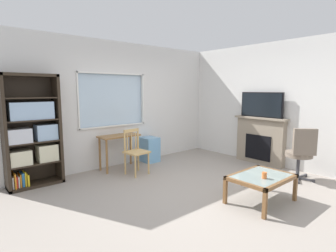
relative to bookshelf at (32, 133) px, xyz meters
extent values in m
cube|color=#9E9389|center=(1.90, -2.11, -0.95)|extent=(6.04, 5.70, 0.02)
cube|color=silver|center=(1.90, 0.24, -0.50)|extent=(5.04, 0.12, 0.88)
cube|color=silver|center=(1.90, 0.24, 1.44)|extent=(5.04, 0.12, 0.68)
cube|color=silver|center=(0.15, 0.24, 0.52)|extent=(1.53, 0.12, 1.17)
cube|color=silver|center=(3.45, 0.24, 0.52)|extent=(1.94, 0.12, 1.17)
cube|color=silver|center=(1.70, 0.25, 0.52)|extent=(1.57, 0.02, 1.17)
cube|color=white|center=(1.70, 0.18, -0.05)|extent=(1.63, 0.06, 0.03)
cube|color=white|center=(1.70, 0.18, 1.09)|extent=(1.63, 0.06, 0.03)
cube|color=white|center=(0.92, 0.18, 0.52)|extent=(0.03, 0.06, 1.17)
cube|color=white|center=(2.48, 0.18, 0.52)|extent=(0.03, 0.06, 1.17)
cube|color=silver|center=(4.49, -2.11, 0.42)|extent=(0.12, 4.90, 2.72)
cube|color=#2D2319|center=(-0.42, -0.01, 0.04)|extent=(0.05, 0.38, 1.96)
cube|color=#2D2319|center=(0.43, -0.01, 0.04)|extent=(0.05, 0.38, 1.96)
cube|color=#2D2319|center=(0.01, -0.01, 0.99)|extent=(0.90, 0.38, 0.05)
cube|color=#2D2319|center=(0.01, -0.01, -0.92)|extent=(0.90, 0.38, 0.05)
cube|color=#2D2319|center=(0.01, 0.17, 0.04)|extent=(0.90, 0.02, 1.96)
cube|color=#2D2319|center=(0.01, -0.01, -0.54)|extent=(0.85, 0.36, 0.02)
cube|color=#2D2319|center=(0.01, -0.01, -0.15)|extent=(0.85, 0.36, 0.02)
cube|color=#2D2319|center=(0.01, -0.01, 0.23)|extent=(0.85, 0.36, 0.02)
cube|color=#2D2319|center=(0.01, -0.01, 0.61)|extent=(0.85, 0.36, 0.02)
cube|color=beige|center=(-0.21, -0.02, -0.40)|extent=(0.33, 0.31, 0.25)
cube|color=beige|center=(0.22, -0.02, -0.38)|extent=(0.32, 0.30, 0.29)
cube|color=silver|center=(-0.21, -0.02, -0.02)|extent=(0.36, 0.33, 0.24)
cube|color=#9EBCDB|center=(0.23, -0.02, 0.00)|extent=(0.34, 0.27, 0.28)
cube|color=#9EBCDB|center=(0.01, -0.02, 0.39)|extent=(0.68, 0.30, 0.30)
cube|color=white|center=(-0.36, -0.03, -0.79)|extent=(0.02, 0.25, 0.20)
cube|color=orange|center=(-0.33, -0.03, -0.76)|extent=(0.02, 0.30, 0.26)
cube|color=red|center=(-0.30, -0.03, -0.79)|extent=(0.02, 0.22, 0.19)
cube|color=white|center=(-0.28, -0.03, -0.79)|extent=(0.02, 0.24, 0.19)
cube|color=orange|center=(-0.25, -0.03, -0.78)|extent=(0.02, 0.22, 0.22)
cube|color=#286BB2|center=(-0.21, -0.03, -0.77)|extent=(0.04, 0.22, 0.23)
cube|color=yellow|center=(-0.17, -0.03, -0.77)|extent=(0.02, 0.23, 0.25)
cube|color=yellow|center=(-0.14, -0.03, -0.79)|extent=(0.03, 0.28, 0.20)
cube|color=olive|center=(1.65, -0.11, -0.23)|extent=(0.86, 0.40, 0.03)
cylinder|color=olive|center=(1.28, -0.26, -0.59)|extent=(0.04, 0.04, 0.70)
cylinder|color=olive|center=(2.03, -0.26, -0.59)|extent=(0.04, 0.04, 0.70)
cylinder|color=olive|center=(1.28, 0.04, -0.59)|extent=(0.04, 0.04, 0.70)
cylinder|color=olive|center=(2.03, 0.04, -0.59)|extent=(0.04, 0.04, 0.70)
cube|color=tan|center=(1.73, -0.66, -0.49)|extent=(0.46, 0.44, 0.04)
cylinder|color=tan|center=(1.57, -0.84, -0.73)|extent=(0.04, 0.04, 0.43)
cylinder|color=tan|center=(1.91, -0.80, -0.73)|extent=(0.04, 0.04, 0.43)
cylinder|color=tan|center=(1.54, -0.52, -0.73)|extent=(0.04, 0.04, 0.43)
cylinder|color=tan|center=(1.88, -0.48, -0.73)|extent=(0.04, 0.04, 0.43)
cylinder|color=tan|center=(1.54, -0.52, -0.27)|extent=(0.04, 0.04, 0.45)
cylinder|color=tan|center=(1.88, -0.48, -0.27)|extent=(0.04, 0.04, 0.45)
cube|color=tan|center=(1.71, -0.50, -0.07)|extent=(0.36, 0.07, 0.06)
cylinder|color=tan|center=(1.61, -0.51, -0.30)|extent=(0.02, 0.02, 0.35)
cylinder|color=tan|center=(1.71, -0.50, -0.30)|extent=(0.02, 0.02, 0.35)
cylinder|color=tan|center=(1.82, -0.49, -0.30)|extent=(0.02, 0.02, 0.35)
cube|color=#72ADDB|center=(2.49, -0.06, -0.65)|extent=(0.35, 0.40, 0.58)
cube|color=gray|center=(4.34, -1.83, -0.43)|extent=(0.18, 1.13, 1.03)
cube|color=black|center=(4.24, -1.83, -0.56)|extent=(0.03, 0.62, 0.57)
cube|color=gray|center=(4.32, -1.83, 0.11)|extent=(0.26, 1.23, 0.04)
cube|color=black|center=(4.32, -1.83, 0.41)|extent=(0.05, 1.00, 0.56)
cube|color=black|center=(4.29, -1.83, 0.41)|extent=(0.01, 0.95, 0.51)
cylinder|color=#7A6B5B|center=(3.88, -2.90, -0.46)|extent=(0.48, 0.48, 0.09)
cube|color=#7A6B5B|center=(3.72, -3.05, -0.18)|extent=(0.34, 0.34, 0.48)
cylinder|color=#38383D|center=(3.88, -2.90, -0.70)|extent=(0.06, 0.06, 0.42)
cube|color=#38383D|center=(3.78, -2.80, -0.91)|extent=(0.22, 0.23, 0.03)
cylinder|color=#38383D|center=(3.68, -2.70, -0.92)|extent=(0.05, 0.05, 0.05)
cube|color=#38383D|center=(3.75, -2.96, -0.91)|extent=(0.27, 0.16, 0.03)
cylinder|color=#38383D|center=(3.62, -3.02, -0.92)|extent=(0.05, 0.05, 0.05)
cube|color=#38383D|center=(3.90, -3.04, -0.91)|extent=(0.08, 0.28, 0.03)
cylinder|color=#38383D|center=(3.92, -3.18, -0.92)|extent=(0.05, 0.05, 0.05)
cube|color=#38383D|center=(4.01, -2.92, -0.91)|extent=(0.28, 0.08, 0.03)
cylinder|color=#38383D|center=(4.15, -2.95, -0.92)|extent=(0.05, 0.05, 0.05)
cube|color=#38383D|center=(3.94, -2.77, -0.91)|extent=(0.16, 0.26, 0.03)
cylinder|color=#38383D|center=(4.01, -2.65, -0.92)|extent=(0.05, 0.05, 0.05)
cube|color=#8C9E99|center=(2.39, -2.99, -0.54)|extent=(0.84, 0.58, 0.02)
cube|color=brown|center=(2.39, -3.31, -0.55)|extent=(0.94, 0.05, 0.05)
cube|color=brown|center=(2.39, -2.68, -0.55)|extent=(0.94, 0.05, 0.05)
cube|color=brown|center=(1.94, -2.99, -0.55)|extent=(0.05, 0.68, 0.05)
cube|color=brown|center=(2.83, -2.99, -0.55)|extent=(0.05, 0.68, 0.05)
cube|color=brown|center=(1.94, -3.31, -0.76)|extent=(0.05, 0.05, 0.37)
cube|color=brown|center=(2.83, -3.31, -0.76)|extent=(0.05, 0.05, 0.37)
cube|color=brown|center=(1.94, -2.68, -0.76)|extent=(0.05, 0.05, 0.37)
cube|color=brown|center=(2.83, -2.68, -0.76)|extent=(0.05, 0.05, 0.37)
cylinder|color=orange|center=(2.30, -3.09, -0.48)|extent=(0.07, 0.07, 0.09)
camera|label=1|loc=(-1.15, -4.97, 0.74)|focal=28.27mm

